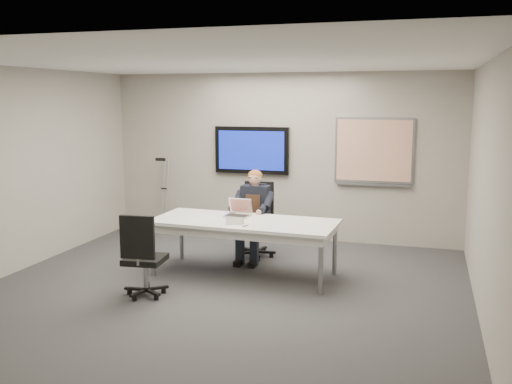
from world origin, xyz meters
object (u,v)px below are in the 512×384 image
(office_chair_near, at_px, (144,271))
(seated_person, at_px, (252,225))
(conference_table, at_px, (244,227))
(office_chair_far, at_px, (257,233))
(laptop, at_px, (239,212))

(office_chair_near, height_order, seated_person, seated_person)
(office_chair_near, bearing_deg, conference_table, -133.24)
(office_chair_near, distance_m, seated_person, 2.05)
(conference_table, distance_m, office_chair_far, 1.03)
(seated_person, bearing_deg, office_chair_far, 89.43)
(office_chair_far, distance_m, laptop, 0.85)
(conference_table, xyz_separation_m, laptop, (-0.16, 0.26, 0.15))
(laptop, bearing_deg, conference_table, -54.45)
(conference_table, xyz_separation_m, office_chair_far, (-0.12, 0.97, -0.32))
(seated_person, relative_size, laptop, 3.86)
(conference_table, distance_m, laptop, 0.34)
(conference_table, bearing_deg, laptop, 124.45)
(conference_table, xyz_separation_m, office_chair_near, (-0.89, -1.17, -0.35))
(conference_table, relative_size, office_chair_near, 2.42)
(conference_table, distance_m, office_chair_near, 1.51)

